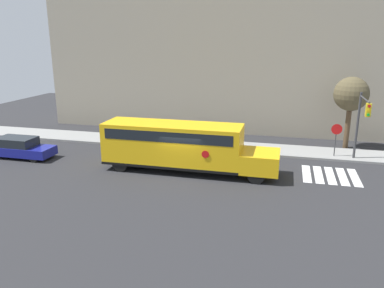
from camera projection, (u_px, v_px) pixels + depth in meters
ground_plane at (183, 174)px, 23.19m from camera, size 60.00×60.00×0.00m
sidewalk_strip at (206, 145)px, 29.23m from camera, size 44.00×3.00×0.15m
building_backdrop at (222, 55)px, 33.50m from camera, size 32.00×4.00×13.49m
crosswalk_stripes at (330, 175)px, 22.97m from camera, size 3.30×3.20×0.01m
school_bus at (180, 144)px, 23.39m from camera, size 10.94×2.57×3.02m
parked_car at (19, 148)px, 26.32m from camera, size 4.74×1.75×1.44m
stop_sign at (336, 135)px, 25.93m from camera, size 0.73×0.10×2.45m
traffic_light at (361, 119)px, 24.14m from camera, size 0.28×3.03×4.70m
tree_near_sidewalk at (351, 95)px, 27.76m from camera, size 2.54×2.54×5.43m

